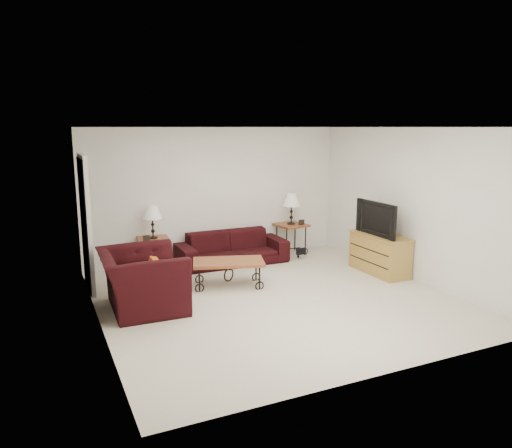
{
  "coord_description": "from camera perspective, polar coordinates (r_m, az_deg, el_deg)",
  "views": [
    {
      "loc": [
        -3.14,
        -6.14,
        2.5
      ],
      "look_at": [
        0.0,
        0.7,
        1.0
      ],
      "focal_mm": 34.2,
      "sensor_mm": 36.0,
      "label": 1
    }
  ],
  "objects": [
    {
      "name": "photo_frame_right",
      "position": [
        9.65,
        5.34,
        0.21
      ],
      "size": [
        0.12,
        0.03,
        0.1
      ],
      "primitive_type": "cube",
      "rotation": [
        0.0,
        0.0,
        -0.08
      ],
      "color": "black",
      "rests_on": "side_table_right"
    },
    {
      "name": "lamp_left",
      "position": [
        8.7,
        -12.01,
        0.24
      ],
      "size": [
        0.36,
        0.36,
        0.58
      ],
      "primitive_type": null,
      "rotation": [
        0.0,
        0.0,
        -0.11
      ],
      "color": "black",
      "rests_on": "side_table_left"
    },
    {
      "name": "tv_stand",
      "position": [
        8.74,
        14.25,
        -3.4
      ],
      "size": [
        0.47,
        1.13,
        0.68
      ],
      "primitive_type": "cube",
      "color": "#A9863F",
      "rests_on": "ground"
    },
    {
      "name": "armchair",
      "position": [
        7.0,
        -13.17,
        -6.42
      ],
      "size": [
        1.14,
        1.29,
        0.82
      ],
      "primitive_type": "imported",
      "rotation": [
        0.0,
        0.0,
        1.54
      ],
      "color": "black",
      "rests_on": "ground"
    },
    {
      "name": "throw_pillow",
      "position": [
        6.95,
        -11.91,
        -5.55
      ],
      "size": [
        0.11,
        0.37,
        0.37
      ],
      "primitive_type": "cube",
      "rotation": [
        0.0,
        0.0,
        1.54
      ],
      "color": "#C26D18",
      "rests_on": "armchair"
    },
    {
      "name": "coffee_table",
      "position": [
        7.82,
        -3.21,
        -5.78
      ],
      "size": [
        1.24,
        0.91,
        0.42
      ],
      "primitive_type": "cube",
      "rotation": [
        0.0,
        0.0,
        -0.31
      ],
      "color": "brown",
      "rests_on": "ground"
    },
    {
      "name": "side_table_left",
      "position": [
        8.82,
        -11.86,
        -3.47
      ],
      "size": [
        0.59,
        0.59,
        0.58
      ],
      "primitive_type": "cube",
      "rotation": [
        0.0,
        0.0,
        -0.11
      ],
      "color": "brown",
      "rests_on": "ground"
    },
    {
      "name": "wall_front",
      "position": [
        4.97,
        15.6,
        -3.73
      ],
      "size": [
        5.0,
        0.02,
        2.5
      ],
      "primitive_type": "cube",
      "color": "white",
      "rests_on": "ground"
    },
    {
      "name": "backpack",
      "position": [
        9.49,
        4.98,
        -2.85
      ],
      "size": [
        0.35,
        0.31,
        0.38
      ],
      "primitive_type": "ellipsoid",
      "rotation": [
        0.0,
        0.0,
        -0.35
      ],
      "color": "black",
      "rests_on": "ground"
    },
    {
      "name": "lamp_right",
      "position": [
        9.66,
        4.16,
        1.77
      ],
      "size": [
        0.39,
        0.39,
        0.61
      ],
      "primitive_type": null,
      "rotation": [
        0.0,
        0.0,
        0.13
      ],
      "color": "black",
      "rests_on": "side_table_right"
    },
    {
      "name": "ground",
      "position": [
        7.34,
        2.3,
        -8.66
      ],
      "size": [
        5.0,
        5.0,
        0.0
      ],
      "primitive_type": "plane",
      "color": "beige",
      "rests_on": "ground"
    },
    {
      "name": "doorway",
      "position": [
        7.96,
        -19.38,
        -0.09
      ],
      "size": [
        0.08,
        0.94,
        2.04
      ],
      "primitive_type": "cube",
      "color": "black",
      "rests_on": "ground"
    },
    {
      "name": "wall_left",
      "position": [
        6.3,
        -18.32,
        -0.75
      ],
      "size": [
        0.02,
        5.0,
        2.5
      ],
      "primitive_type": "cube",
      "color": "white",
      "rests_on": "ground"
    },
    {
      "name": "side_table_right",
      "position": [
        9.77,
        4.11,
        -1.74
      ],
      "size": [
        0.62,
        0.62,
        0.61
      ],
      "primitive_type": "cube",
      "rotation": [
        0.0,
        0.0,
        0.13
      ],
      "color": "brown",
      "rests_on": "ground"
    },
    {
      "name": "television",
      "position": [
        8.6,
        14.34,
        0.66
      ],
      "size": [
        0.13,
        1.01,
        0.58
      ],
      "primitive_type": "imported",
      "rotation": [
        0.0,
        0.0,
        -1.57
      ],
      "color": "black",
      "rests_on": "tv_stand"
    },
    {
      "name": "wall_back",
      "position": [
        9.28,
        -4.64,
        3.49
      ],
      "size": [
        5.0,
        0.02,
        2.5
      ],
      "primitive_type": "cube",
      "color": "white",
      "rests_on": "ground"
    },
    {
      "name": "sofa",
      "position": [
        9.06,
        -2.83,
        -2.82
      ],
      "size": [
        2.04,
        0.8,
        0.59
      ],
      "primitive_type": "imported",
      "color": "black",
      "rests_on": "ground"
    },
    {
      "name": "photo_frame_left",
      "position": [
        8.57,
        -12.7,
        -1.6
      ],
      "size": [
        0.12,
        0.02,
        0.1
      ],
      "primitive_type": "cube",
      "rotation": [
        0.0,
        0.0,
        0.07
      ],
      "color": "black",
      "rests_on": "side_table_left"
    },
    {
      "name": "ceiling",
      "position": [
        6.9,
        2.47,
        11.26
      ],
      "size": [
        5.0,
        5.0,
        0.0
      ],
      "primitive_type": "plane",
      "color": "white",
      "rests_on": "wall_back"
    },
    {
      "name": "wall_right",
      "position": [
        8.43,
        17.72,
        2.21
      ],
      "size": [
        0.02,
        5.0,
        2.5
      ],
      "primitive_type": "cube",
      "color": "white",
      "rests_on": "ground"
    }
  ]
}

